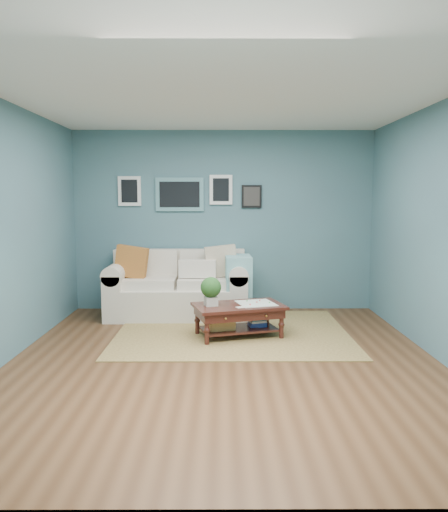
{
  "coord_description": "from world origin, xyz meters",
  "views": [
    {
      "loc": [
        -0.02,
        -5.05,
        1.7
      ],
      "look_at": [
        0.0,
        1.0,
        0.99
      ],
      "focal_mm": 35.0,
      "sensor_mm": 36.0,
      "label": 1
    }
  ],
  "objects": [
    {
      "name": "loveseat",
      "position": [
        -0.57,
        2.03,
        0.43
      ],
      "size": [
        2.04,
        0.93,
        1.05
      ],
      "color": "beige",
      "rests_on": "ground"
    },
    {
      "name": "coffee_table",
      "position": [
        0.13,
        0.91,
        0.33
      ],
      "size": [
        1.2,
        0.9,
        0.75
      ],
      "rotation": [
        0.0,
        0.0,
        0.28
      ],
      "color": "#360F0F",
      "rests_on": "ground"
    },
    {
      "name": "area_rug",
      "position": [
        0.11,
        1.11,
        0.01
      ],
      "size": [
        2.89,
        2.31,
        0.01
      ],
      "primitive_type": "cube",
      "color": "brown",
      "rests_on": "ground"
    },
    {
      "name": "room_shell",
      "position": [
        -0.01,
        0.06,
        1.36
      ],
      "size": [
        5.0,
        5.02,
        2.7
      ],
      "color": "brown",
      "rests_on": "ground"
    }
  ]
}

